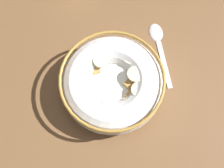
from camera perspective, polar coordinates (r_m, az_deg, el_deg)
ground_plane at (r=59.31cm, az=0.00°, el=-1.17°), size 122.35×122.35×2.00cm
cereal_bowl at (r=55.15cm, az=0.00°, el=0.12°), size 19.66×19.66×6.26cm
spoon at (r=62.67cm, az=9.13°, el=8.45°), size 11.55×12.22×0.80cm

